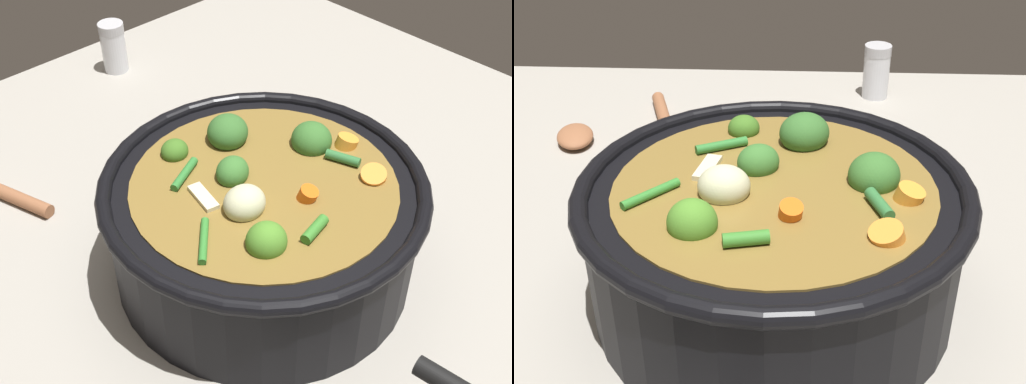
{
  "view_description": "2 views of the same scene",
  "coord_description": "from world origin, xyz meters",
  "views": [
    {
      "loc": [
        0.36,
        0.36,
        0.54
      ],
      "look_at": [
        0.01,
        -0.0,
        0.11
      ],
      "focal_mm": 47.6,
      "sensor_mm": 36.0,
      "label": 1
    },
    {
      "loc": [
        -0.02,
        0.47,
        0.4
      ],
      "look_at": [
        0.0,
        0.0,
        0.11
      ],
      "focal_mm": 47.5,
      "sensor_mm": 36.0,
      "label": 2
    }
  ],
  "objects": [
    {
      "name": "ground_plane",
      "position": [
        0.0,
        0.0,
        0.0
      ],
      "size": [
        1.1,
        1.1,
        0.0
      ],
      "primitive_type": "plane",
      "color": "#9E998E"
    },
    {
      "name": "salt_shaker",
      "position": [
        -0.13,
        -0.46,
        0.04
      ],
      "size": [
        0.04,
        0.04,
        0.08
      ],
      "color": "silver",
      "rests_on": "ground_plane"
    },
    {
      "name": "wooden_spoon",
      "position": [
        0.21,
        -0.3,
        0.01
      ],
      "size": [
        0.18,
        0.19,
        0.02
      ],
      "color": "#955C3B",
      "rests_on": "ground_plane"
    },
    {
      "name": "cooking_pot",
      "position": [
        -0.0,
        -0.0,
        0.06
      ],
      "size": [
        0.33,
        0.33,
        0.14
      ],
      "color": "black",
      "rests_on": "ground_plane"
    }
  ]
}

